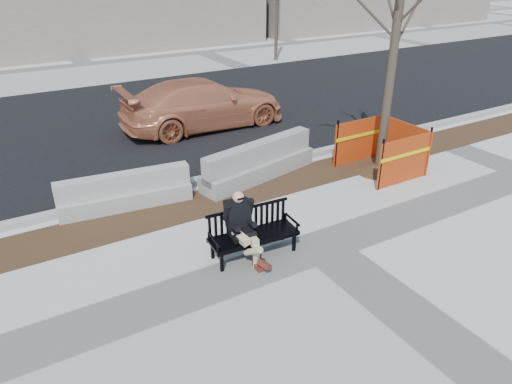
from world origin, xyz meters
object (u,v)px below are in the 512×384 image
sedan (205,127)px  seated_man (241,256)px  jersey_barrier_left (127,207)px  tree_fence (378,171)px  bench (254,254)px  jersey_barrier_right (259,177)px

sedan → seated_man: bearing=160.4°
sedan → jersey_barrier_left: size_ratio=1.85×
seated_man → jersey_barrier_left: seated_man is taller
seated_man → jersey_barrier_left: size_ratio=0.46×
tree_fence → jersey_barrier_left: size_ratio=2.23×
bench → seated_man: (-0.21, 0.06, 0.00)m
seated_man → jersey_barrier_left: bearing=117.0°
jersey_barrier_left → sedan: bearing=53.7°
jersey_barrier_left → seated_man: bearing=-60.8°
tree_fence → sedan: size_ratio=1.20×
jersey_barrier_left → tree_fence: bearing=-6.2°
bench → sedan: sedan is taller
bench → sedan: bearing=76.2°
jersey_barrier_right → bench: bearing=-135.1°
jersey_barrier_left → jersey_barrier_right: 3.12m
seated_man → jersey_barrier_right: size_ratio=0.40×
seated_man → jersey_barrier_right: (1.94, 2.65, 0.00)m
sedan → jersey_barrier_right: sedan is taller
tree_fence → jersey_barrier_right: tree_fence is taller
seated_man → sedan: size_ratio=0.25×
bench → tree_fence: tree_fence is taller
sedan → jersey_barrier_left: sedan is taller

